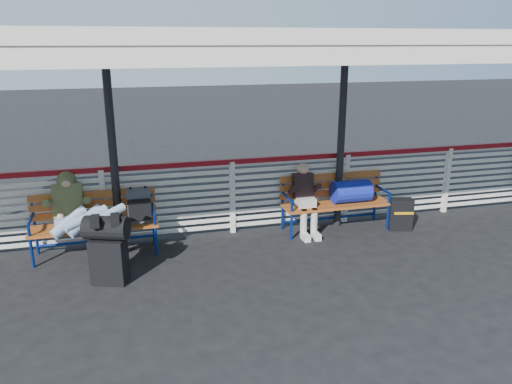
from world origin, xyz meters
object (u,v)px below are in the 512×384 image
object	(u,v)px
bench_left	(110,214)
companion_person	(305,198)
suitcase_side	(400,214)
luggage_stack	(108,247)
bench_right	(344,194)
traveler_man	(81,215)

from	to	relation	value
bench_left	companion_person	xyz separation A→B (m)	(3.04, -0.02, -0.01)
suitcase_side	bench_left	bearing A→B (deg)	-169.81
luggage_stack	bench_left	size ratio (longest dim) A/B	0.51
bench_right	companion_person	bearing A→B (deg)	-177.45
luggage_stack	traveler_man	xyz separation A→B (m)	(-0.35, 0.68, 0.24)
bench_left	suitcase_side	bearing A→B (deg)	-3.50
luggage_stack	companion_person	bearing A→B (deg)	38.21
traveler_man	luggage_stack	bearing A→B (deg)	-63.05
suitcase_side	luggage_stack	bearing A→B (deg)	-157.26
bench_right	traveler_man	xyz separation A→B (m)	(-4.11, -0.36, 0.13)
bench_right	suitcase_side	distance (m)	1.01
luggage_stack	traveler_man	world-z (taller)	traveler_man
luggage_stack	bench_right	xyz separation A→B (m)	(3.76, 1.04, 0.11)
bench_right	suitcase_side	world-z (taller)	bench_right
traveler_man	companion_person	distance (m)	3.43
traveler_man	companion_person	size ratio (longest dim) A/B	1.42
luggage_stack	traveler_man	size ratio (longest dim) A/B	0.57
luggage_stack	traveler_man	distance (m)	0.80
luggage_stack	suitcase_side	distance (m)	4.74
traveler_man	bench_right	bearing A→B (deg)	4.95
bench_left	traveler_man	size ratio (longest dim) A/B	1.11
companion_person	luggage_stack	bearing A→B (deg)	-161.88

